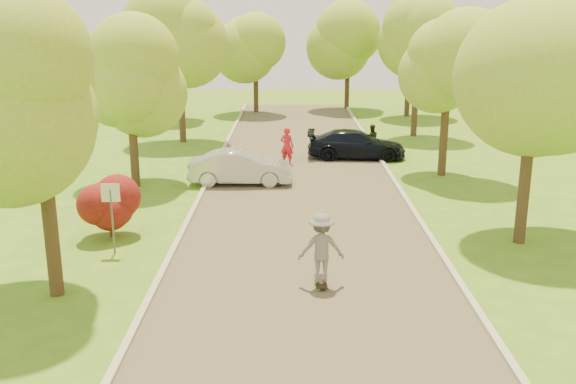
{
  "coord_description": "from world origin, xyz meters",
  "views": [
    {
      "loc": [
        -0.51,
        -14.26,
        6.91
      ],
      "look_at": [
        -0.55,
        6.3,
        1.3
      ],
      "focal_mm": 40.0,
      "sensor_mm": 36.0,
      "label": 1
    }
  ],
  "objects_px": {
    "street_sign": "(111,204)",
    "silver_sedan": "(241,167)",
    "person_striped": "(287,146)",
    "dark_sedan": "(356,144)",
    "longboard": "(321,282)",
    "skateboarder": "(321,248)",
    "person_olive": "(371,139)"
  },
  "relations": [
    {
      "from": "longboard",
      "to": "person_olive",
      "type": "bearing_deg",
      "value": -104.9
    },
    {
      "from": "street_sign",
      "to": "person_olive",
      "type": "distance_m",
      "value": 17.67
    },
    {
      "from": "dark_sedan",
      "to": "street_sign",
      "type": "bearing_deg",
      "value": 151.16
    },
    {
      "from": "silver_sedan",
      "to": "person_olive",
      "type": "bearing_deg",
      "value": -44.88
    },
    {
      "from": "street_sign",
      "to": "longboard",
      "type": "relative_size",
      "value": 2.22
    },
    {
      "from": "person_striped",
      "to": "silver_sedan",
      "type": "bearing_deg",
      "value": 83.75
    },
    {
      "from": "silver_sedan",
      "to": "street_sign",
      "type": "bearing_deg",
      "value": 158.93
    },
    {
      "from": "silver_sedan",
      "to": "longboard",
      "type": "distance_m",
      "value": 11.19
    },
    {
      "from": "skateboarder",
      "to": "person_olive",
      "type": "distance_m",
      "value": 17.56
    },
    {
      "from": "longboard",
      "to": "skateboarder",
      "type": "bearing_deg",
      "value": 81.71
    },
    {
      "from": "longboard",
      "to": "skateboarder",
      "type": "distance_m",
      "value": 0.96
    },
    {
      "from": "longboard",
      "to": "dark_sedan",
      "type": "bearing_deg",
      "value": -102.57
    },
    {
      "from": "street_sign",
      "to": "skateboarder",
      "type": "xyz_separation_m",
      "value": [
        6.14,
        -2.4,
        -0.5
      ]
    },
    {
      "from": "silver_sedan",
      "to": "person_striped",
      "type": "bearing_deg",
      "value": -27.7
    },
    {
      "from": "street_sign",
      "to": "person_striped",
      "type": "distance_m",
      "value": 13.22
    },
    {
      "from": "person_olive",
      "to": "silver_sedan",
      "type": "bearing_deg",
      "value": 41.39
    },
    {
      "from": "street_sign",
      "to": "silver_sedan",
      "type": "distance_m",
      "value": 9.02
    },
    {
      "from": "skateboarder",
      "to": "person_olive",
      "type": "relative_size",
      "value": 1.23
    },
    {
      "from": "dark_sedan",
      "to": "longboard",
      "type": "bearing_deg",
      "value": 174.66
    },
    {
      "from": "longboard",
      "to": "person_olive",
      "type": "distance_m",
      "value": 17.57
    },
    {
      "from": "street_sign",
      "to": "skateboarder",
      "type": "bearing_deg",
      "value": -21.36
    },
    {
      "from": "skateboarder",
      "to": "dark_sedan",
      "type": "bearing_deg",
      "value": -102.57
    },
    {
      "from": "dark_sedan",
      "to": "person_olive",
      "type": "distance_m",
      "value": 1.52
    },
    {
      "from": "silver_sedan",
      "to": "skateboarder",
      "type": "xyz_separation_m",
      "value": [
        2.92,
        -10.79,
        0.34
      ]
    },
    {
      "from": "street_sign",
      "to": "skateboarder",
      "type": "distance_m",
      "value": 6.61
    },
    {
      "from": "silver_sedan",
      "to": "longboard",
      "type": "relative_size",
      "value": 4.48
    },
    {
      "from": "person_olive",
      "to": "person_striped",
      "type": "bearing_deg",
      "value": 27.34
    },
    {
      "from": "street_sign",
      "to": "person_olive",
      "type": "xyz_separation_m",
      "value": [
        9.6,
        14.82,
        -0.8
      ]
    },
    {
      "from": "street_sign",
      "to": "silver_sedan",
      "type": "relative_size",
      "value": 0.5
    },
    {
      "from": "street_sign",
      "to": "person_striped",
      "type": "xyz_separation_m",
      "value": [
        5.18,
        12.15,
        -0.65
      ]
    },
    {
      "from": "street_sign",
      "to": "person_olive",
      "type": "relative_size",
      "value": 1.42
    },
    {
      "from": "dark_sedan",
      "to": "person_striped",
      "type": "relative_size",
      "value": 2.7
    }
  ]
}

